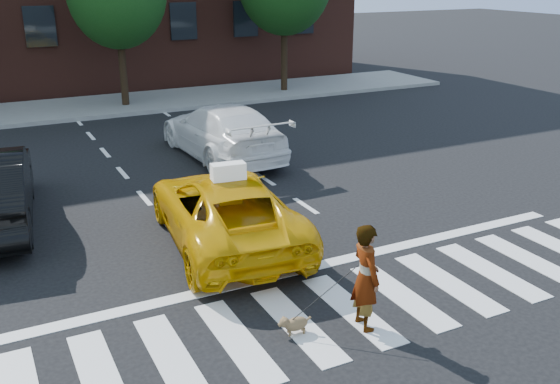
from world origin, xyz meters
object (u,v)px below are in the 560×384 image
(white_suv, at_px, (222,131))
(woman, at_px, (366,277))
(taxi, at_px, (226,210))
(dog, at_px, (294,324))

(white_suv, xyz_separation_m, woman, (-1.51, -9.53, 0.07))
(white_suv, bearing_deg, taxi, 66.68)
(woman, height_order, dog, woman)
(dog, bearing_deg, white_suv, 86.41)
(taxi, distance_m, woman, 3.94)
(taxi, relative_size, white_suv, 0.94)
(white_suv, bearing_deg, woman, 78.89)
(white_suv, distance_m, woman, 9.65)
(woman, relative_size, dog, 3.24)
(white_suv, xyz_separation_m, dog, (-2.57, -9.24, -0.60))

